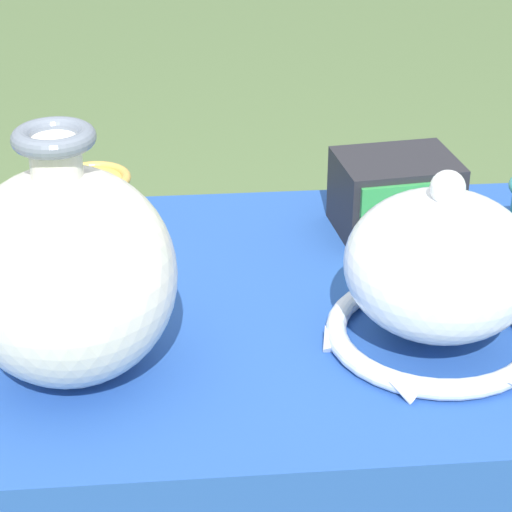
% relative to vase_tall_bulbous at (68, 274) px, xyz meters
% --- Properties ---
extents(display_table, '(1.10, 0.59, 0.70)m').
position_rel_vase_tall_bulbous_xyz_m(display_table, '(0.12, 0.10, -0.20)').
color(display_table, '#38383D').
rests_on(display_table, ground_plane).
extents(vase_tall_bulbous, '(0.21, 0.21, 0.26)m').
position_rel_vase_tall_bulbous_xyz_m(vase_tall_bulbous, '(0.00, 0.00, 0.00)').
color(vase_tall_bulbous, white).
rests_on(vase_tall_bulbous, display_table).
extents(vase_dome_bell, '(0.24, 0.23, 0.20)m').
position_rel_vase_tall_bulbous_xyz_m(vase_dome_bell, '(0.37, 0.02, -0.03)').
color(vase_dome_bell, white).
rests_on(vase_dome_bell, display_table).
extents(mosaic_tile_box, '(0.16, 0.14, 0.10)m').
position_rel_vase_tall_bulbous_xyz_m(mosaic_tile_box, '(0.39, 0.28, -0.06)').
color(mosaic_tile_box, '#232328').
rests_on(mosaic_tile_box, display_table).
extents(cup_wide_ochre, '(0.10, 0.10, 0.08)m').
position_rel_vase_tall_bulbous_xyz_m(cup_wide_ochre, '(0.00, 0.32, -0.07)').
color(cup_wide_ochre, gold).
rests_on(cup_wide_ochre, display_table).
extents(pot_squat_charcoal, '(0.10, 0.10, 0.06)m').
position_rel_vase_tall_bulbous_xyz_m(pot_squat_charcoal, '(-0.09, 0.25, -0.08)').
color(pot_squat_charcoal, '#2D2D33').
rests_on(pot_squat_charcoal, display_table).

